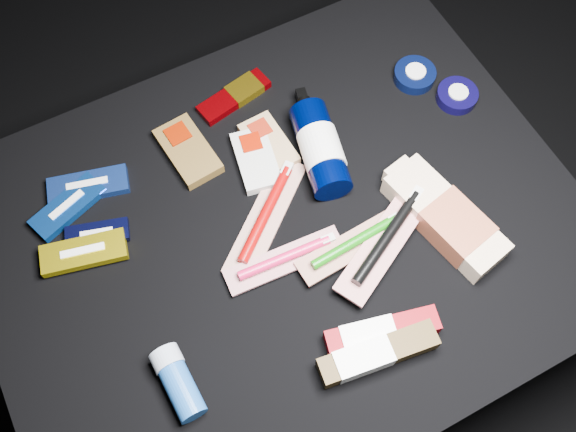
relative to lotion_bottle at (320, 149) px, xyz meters
name	(u,v)px	position (x,y,z in m)	size (l,w,h in m)	color
ground	(284,303)	(-0.12, -0.09, -0.43)	(3.00, 3.00, 0.00)	black
cloth_table	(284,272)	(-0.12, -0.09, -0.23)	(0.98, 0.78, 0.40)	black
luna_bar_0	(88,186)	(-0.38, 0.13, -0.03)	(0.14, 0.08, 0.02)	#1B3D97
luna_bar_1	(68,207)	(-0.42, 0.11, -0.02)	(0.14, 0.09, 0.02)	#0E4098
luna_bar_2	(97,234)	(-0.39, 0.04, -0.02)	(0.11, 0.07, 0.01)	black
luna_bar_3	(84,252)	(-0.42, 0.02, -0.02)	(0.14, 0.08, 0.02)	gold
clif_bar_0	(187,149)	(-0.20, 0.12, -0.02)	(0.08, 0.14, 0.02)	brown
clif_bar_1	(255,158)	(-0.10, 0.05, -0.02)	(0.09, 0.13, 0.02)	beige
clif_bar_2	(267,142)	(-0.07, 0.07, -0.02)	(0.07, 0.12, 0.02)	tan
power_bar	(237,94)	(-0.07, 0.18, -0.03)	(0.15, 0.07, 0.02)	#7C0105
lotion_bottle	(320,149)	(0.00, 0.00, 0.00)	(0.10, 0.22, 0.07)	black
cream_tin_upper	(415,75)	(0.24, 0.07, -0.02)	(0.08, 0.08, 0.02)	black
cream_tin_lower	(457,96)	(0.28, -0.01, -0.02)	(0.07, 0.07, 0.02)	black
bodywash_bottle	(446,219)	(0.12, -0.21, -0.01)	(0.12, 0.24, 0.05)	beige
deodorant_stick	(178,382)	(-0.37, -0.24, -0.01)	(0.05, 0.11, 0.05)	#18488D
toothbrush_pack_0	(266,214)	(-0.13, -0.06, -0.02)	(0.21, 0.19, 0.03)	beige
toothbrush_pack_1	(286,258)	(-0.14, -0.14, -0.02)	(0.20, 0.06, 0.02)	beige
toothbrush_pack_2	(356,242)	(-0.03, -0.17, -0.01)	(0.20, 0.06, 0.02)	#A59F9A
toothbrush_pack_3	(388,237)	(0.02, -0.19, 0.00)	(0.23, 0.16, 0.03)	silver
toothpaste_carton_red	(377,333)	(-0.08, -0.32, -0.02)	(0.18, 0.08, 0.03)	#720007
toothpaste_carton_green	(373,355)	(-0.10, -0.34, -0.01)	(0.19, 0.07, 0.04)	#3B290E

